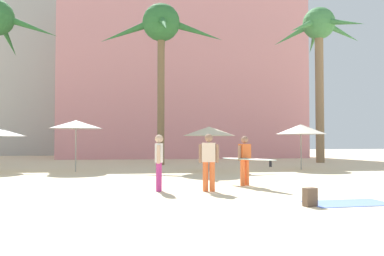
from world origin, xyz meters
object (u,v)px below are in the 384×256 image
object	(u,v)px
cafe_umbrella_2	(76,125)
person_far_right	(159,160)
cafe_umbrella_0	(301,129)
person_mid_left	(246,159)
beach_towel	(348,203)
backpack	(310,197)
cafe_umbrella_3	(209,131)
palm_tree_far_left	(319,38)
palm_tree_center	(161,31)
person_near_right	(209,160)

from	to	relation	value
cafe_umbrella_2	person_far_right	size ratio (longest dim) A/B	1.51
cafe_umbrella_0	person_mid_left	xyz separation A→B (m)	(-4.91, -6.75, -1.20)
cafe_umbrella_2	beach_towel	bearing A→B (deg)	-53.55
backpack	person_mid_left	distance (m)	4.12
beach_towel	person_mid_left	distance (m)	4.14
cafe_umbrella_2	person_far_right	bearing A→B (deg)	-65.36
cafe_umbrella_0	cafe_umbrella_2	bearing A→B (deg)	178.95
beach_towel	cafe_umbrella_3	bearing A→B (deg)	98.48
palm_tree_far_left	backpack	distance (m)	20.65
palm_tree_far_left	palm_tree_center	size ratio (longest dim) A/B	1.06
cafe_umbrella_0	backpack	world-z (taller)	cafe_umbrella_0
cafe_umbrella_3	person_mid_left	bearing A→B (deg)	-89.40
cafe_umbrella_0	person_near_right	world-z (taller)	cafe_umbrella_0
cafe_umbrella_2	person_mid_left	bearing A→B (deg)	-46.92
palm_tree_center	beach_towel	distance (m)	18.07
palm_tree_far_left	cafe_umbrella_0	xyz separation A→B (m)	(-4.02, -5.96, -6.58)
person_far_right	cafe_umbrella_2	bearing A→B (deg)	121.32
palm_tree_center	person_near_right	xyz separation A→B (m)	(0.61, -12.99, -7.49)
cafe_umbrella_3	person_far_right	world-z (taller)	cafe_umbrella_3
palm_tree_center	backpack	world-z (taller)	palm_tree_center
palm_tree_center	cafe_umbrella_0	distance (m)	10.70
beach_towel	person_far_right	distance (m)	5.30
person_mid_left	palm_tree_center	bearing A→B (deg)	-22.31
beach_towel	person_far_right	world-z (taller)	person_far_right
palm_tree_far_left	cafe_umbrella_3	size ratio (longest dim) A/B	4.17
backpack	person_mid_left	bearing A→B (deg)	-10.89
backpack	person_near_right	xyz separation A→B (m)	(-1.79, 2.89, 0.73)
cafe_umbrella_0	beach_towel	size ratio (longest dim) A/B	1.33
beach_towel	palm_tree_far_left	bearing A→B (deg)	65.52
palm_tree_center	cafe_umbrella_3	distance (m)	8.78
palm_tree_center	beach_towel	world-z (taller)	palm_tree_center
beach_towel	backpack	distance (m)	1.14
backpack	person_mid_left	xyz separation A→B (m)	(-0.33, 4.04, 0.70)
person_mid_left	cafe_umbrella_3	bearing A→B (deg)	-31.64
cafe_umbrella_2	person_mid_left	size ratio (longest dim) A/B	0.96
cafe_umbrella_0	cafe_umbrella_3	world-z (taller)	cafe_umbrella_0
cafe_umbrella_3	backpack	xyz separation A→B (m)	(0.40, -10.26, -1.77)
palm_tree_far_left	cafe_umbrella_0	size ratio (longest dim) A/B	4.14
cafe_umbrella_0	person_far_right	distance (m)	10.99
palm_tree_center	person_far_right	size ratio (longest dim) A/B	6.07
cafe_umbrella_0	cafe_umbrella_3	distance (m)	5.01
palm_tree_far_left	beach_towel	world-z (taller)	palm_tree_far_left
beach_towel	backpack	bearing A→B (deg)	-166.55
cafe_umbrella_2	person_far_right	world-z (taller)	cafe_umbrella_2
palm_tree_center	person_near_right	distance (m)	15.00
palm_tree_far_left	person_near_right	size ratio (longest dim) A/B	6.35
beach_towel	backpack	world-z (taller)	backpack
person_near_right	cafe_umbrella_2	bearing A→B (deg)	-132.79
palm_tree_center	cafe_umbrella_2	distance (m)	9.00
palm_tree_center	cafe_umbrella_0	xyz separation A→B (m)	(6.98, -5.08, -6.32)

